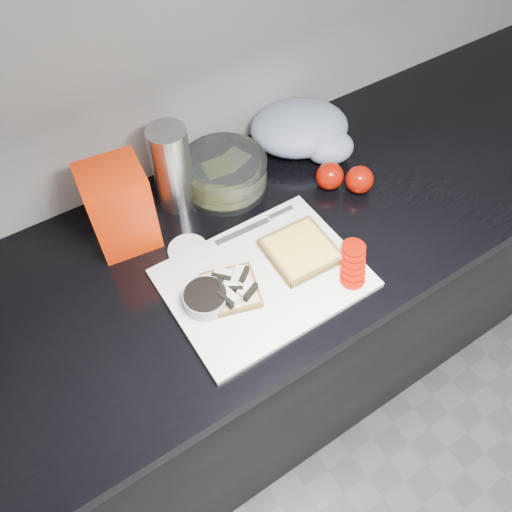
{
  "coord_description": "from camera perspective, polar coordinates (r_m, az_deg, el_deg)",
  "views": [
    {
      "loc": [
        -0.44,
        0.59,
        1.76
      ],
      "look_at": [
        -0.1,
        1.12,
        0.95
      ],
      "focal_mm": 35.0,
      "sensor_mm": 36.0,
      "label": 1
    }
  ],
  "objects": [
    {
      "name": "bread_bag",
      "position": [
        1.08,
        -15.34,
        5.39
      ],
      "size": [
        0.14,
        0.13,
        0.2
      ],
      "primitive_type": "cube",
      "rotation": [
        0.0,
        0.0,
        -0.13
      ],
      "color": "#F12104",
      "rests_on": "countertop"
    },
    {
      "name": "bread_right",
      "position": [
        1.07,
        5.12,
        0.62
      ],
      "size": [
        0.15,
        0.15,
        0.02
      ],
      "rotation": [
        0.0,
        0.0,
        -0.05
      ],
      "color": "beige",
      "rests_on": "cutting_board"
    },
    {
      "name": "tub_lid",
      "position": [
        1.1,
        -7.77,
        0.71
      ],
      "size": [
        0.11,
        0.11,
        0.01
      ],
      "primitive_type": "cylinder",
      "rotation": [
        0.0,
        0.0,
        -0.33
      ],
      "color": "white",
      "rests_on": "countertop"
    },
    {
      "name": "knife",
      "position": [
        1.13,
        1.04,
        4.05
      ],
      "size": [
        0.2,
        0.02,
        0.01
      ],
      "rotation": [
        0.0,
        0.0,
        -0.03
      ],
      "color": "silver",
      "rests_on": "cutting_board"
    },
    {
      "name": "seed_tub",
      "position": [
        1.0,
        -5.77,
        -4.95
      ],
      "size": [
        0.09,
        0.09,
        0.05
      ],
      "color": "#A6ACAB",
      "rests_on": "countertop"
    },
    {
      "name": "tomato_slices",
      "position": [
        1.06,
        11.02,
        -0.82
      ],
      "size": [
        0.11,
        0.12,
        0.03
      ],
      "rotation": [
        0.0,
        0.0,
        0.41
      ],
      "color": "#920E03",
      "rests_on": "cutting_board"
    },
    {
      "name": "glass_bowl",
      "position": [
        1.2,
        -3.65,
        9.36
      ],
      "size": [
        0.2,
        0.2,
        0.08
      ],
      "rotation": [
        0.0,
        0.0,
        -0.06
      ],
      "color": "silver",
      "rests_on": "countertop"
    },
    {
      "name": "whole_tomatoes",
      "position": [
        1.22,
        10.09,
        8.78
      ],
      "size": [
        0.12,
        0.12,
        0.07
      ],
      "rotation": [
        0.0,
        0.0,
        -0.43
      ],
      "color": "#920E03",
      "rests_on": "countertop"
    },
    {
      "name": "steel_canister",
      "position": [
        1.14,
        -9.54,
        9.85
      ],
      "size": [
        0.09,
        0.09,
        0.21
      ],
      "primitive_type": "cylinder",
      "color": "#A4A4A8",
      "rests_on": "countertop"
    },
    {
      "name": "countertop",
      "position": [
        1.16,
        2.03,
        2.92
      ],
      "size": [
        3.5,
        0.64,
        0.04
      ],
      "primitive_type": "cube",
      "color": "black",
      "rests_on": "base_cabinet"
    },
    {
      "name": "bread_left",
      "position": [
        1.01,
        -2.92,
        -3.73
      ],
      "size": [
        0.14,
        0.14,
        0.03
      ],
      "rotation": [
        0.0,
        0.0,
        -0.3
      ],
      "color": "beige",
      "rests_on": "cutting_board"
    },
    {
      "name": "cutting_board",
      "position": [
        1.05,
        0.9,
        -2.56
      ],
      "size": [
        0.4,
        0.3,
        0.01
      ],
      "primitive_type": "cube",
      "color": "white",
      "rests_on": "countertop"
    },
    {
      "name": "grocery_bag",
      "position": [
        1.31,
        5.46,
        14.1
      ],
      "size": [
        0.31,
        0.3,
        0.11
      ],
      "rotation": [
        0.0,
        0.0,
        -0.37
      ],
      "color": "#A1AFC6",
      "rests_on": "countertop"
    },
    {
      "name": "base_cabinet",
      "position": [
        1.53,
        1.55,
        -8.03
      ],
      "size": [
        3.5,
        0.6,
        0.86
      ],
      "primitive_type": "cube",
      "color": "black",
      "rests_on": "ground"
    }
  ]
}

